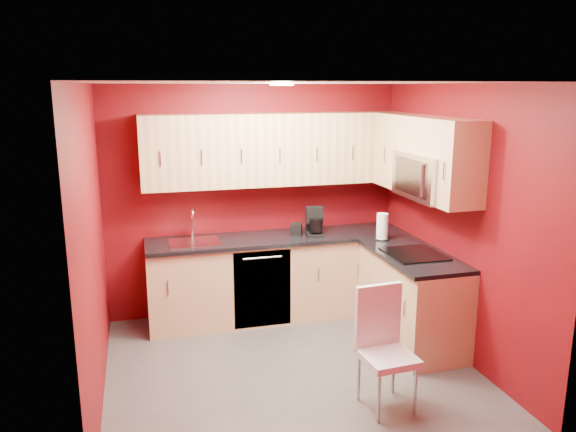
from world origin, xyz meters
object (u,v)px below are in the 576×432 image
sink (194,239)px  napkin_holder (296,229)px  coffee_maker (315,222)px  paper_towel (382,227)px  microwave (430,176)px  dining_chair (388,351)px

sink → napkin_holder: sink is taller
coffee_maker → paper_towel: 0.71m
microwave → sink: bearing=154.4°
microwave → paper_towel: size_ratio=2.74×
coffee_maker → napkin_holder: (-0.18, 0.08, -0.09)m
microwave → napkin_holder: (-1.00, 0.99, -0.69)m
microwave → dining_chair: size_ratio=0.79×
dining_chair → microwave: bearing=45.8°
napkin_holder → paper_towel: (0.81, -0.42, 0.08)m
sink → napkin_holder: bearing=-0.5°
microwave → coffee_maker: microwave is taller
microwave → dining_chair: 1.75m
sink → napkin_holder: (1.09, -0.01, 0.03)m
coffee_maker → napkin_holder: coffee_maker is taller
sink → paper_towel: size_ratio=1.88×
coffee_maker → dining_chair: coffee_maker is taller
napkin_holder → dining_chair: (0.16, -1.98, -0.49)m
napkin_holder → paper_towel: size_ratio=0.46×
sink → dining_chair: sink is taller
sink → dining_chair: size_ratio=0.54×
microwave → sink: 2.43m
microwave → coffee_maker: 1.36m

